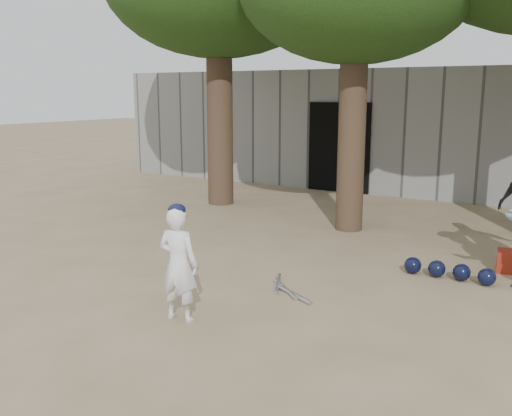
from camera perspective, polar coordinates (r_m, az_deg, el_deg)
The scene contains 5 objects.
ground at distance 7.31m, azimuth -8.23°, elevation -8.16°, with size 70.00×70.00×0.00m, color #937C5E.
boy_player at distance 6.21m, azimuth -7.77°, elevation -5.61°, with size 0.46×0.30×1.26m, color white.
back_building at distance 16.23m, azimuth 15.88°, elevation 7.76°, with size 16.00×5.24×3.00m.
helmet_row at distance 8.04m, azimuth 18.73°, elevation -5.97°, with size 1.19×0.26×0.23m.
bat_pile at distance 7.22m, azimuth 2.93°, elevation -8.07°, with size 0.87×0.77×0.06m.
Camera 1 is at (4.46, -5.25, 2.45)m, focal length 40.00 mm.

